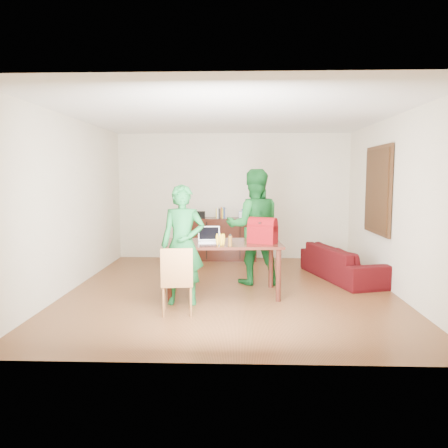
{
  "coord_description": "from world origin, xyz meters",
  "views": [
    {
      "loc": [
        0.13,
        -6.73,
        1.77
      ],
      "look_at": [
        -0.1,
        -0.08,
        1.05
      ],
      "focal_mm": 35.0,
      "sensor_mm": 36.0,
      "label": 1
    }
  ],
  "objects_px": {
    "person_near": "(183,245)",
    "person_far": "(254,227)",
    "red_bag": "(263,233)",
    "table": "(224,249)",
    "laptop": "(209,239)",
    "sofa": "(343,263)",
    "chair": "(177,294)",
    "bottle": "(230,240)"
  },
  "relations": [
    {
      "from": "table",
      "to": "red_bag",
      "type": "distance_m",
      "value": 0.63
    },
    {
      "from": "person_near",
      "to": "table",
      "type": "bearing_deg",
      "value": 42.7
    },
    {
      "from": "table",
      "to": "chair",
      "type": "distance_m",
      "value": 1.2
    },
    {
      "from": "person_near",
      "to": "person_far",
      "type": "distance_m",
      "value": 1.61
    },
    {
      "from": "person_far",
      "to": "person_near",
      "type": "bearing_deg",
      "value": 46.57
    },
    {
      "from": "person_near",
      "to": "sofa",
      "type": "relative_size",
      "value": 0.86
    },
    {
      "from": "person_near",
      "to": "red_bag",
      "type": "xyz_separation_m",
      "value": [
        1.13,
        0.45,
        0.11
      ]
    },
    {
      "from": "person_near",
      "to": "sofa",
      "type": "xyz_separation_m",
      "value": [
        2.6,
        1.6,
        -0.55
      ]
    },
    {
      "from": "chair",
      "to": "person_near",
      "type": "distance_m",
      "value": 0.74
    },
    {
      "from": "sofa",
      "to": "bottle",
      "type": "bearing_deg",
      "value": 110.86
    },
    {
      "from": "sofa",
      "to": "table",
      "type": "bearing_deg",
      "value": 102.41
    },
    {
      "from": "laptop",
      "to": "bottle",
      "type": "relative_size",
      "value": 2.1
    },
    {
      "from": "table",
      "to": "person_near",
      "type": "xyz_separation_m",
      "value": [
        -0.55,
        -0.5,
        0.14
      ]
    },
    {
      "from": "person_near",
      "to": "red_bag",
      "type": "height_order",
      "value": "person_near"
    },
    {
      "from": "person_near",
      "to": "bottle",
      "type": "relative_size",
      "value": 10.02
    },
    {
      "from": "table",
      "to": "bottle",
      "type": "distance_m",
      "value": 0.41
    },
    {
      "from": "table",
      "to": "person_far",
      "type": "relative_size",
      "value": 0.93
    },
    {
      "from": "person_far",
      "to": "red_bag",
      "type": "height_order",
      "value": "person_far"
    },
    {
      "from": "table",
      "to": "sofa",
      "type": "relative_size",
      "value": 0.91
    },
    {
      "from": "laptop",
      "to": "sofa",
      "type": "distance_m",
      "value": 2.59
    },
    {
      "from": "red_bag",
      "to": "sofa",
      "type": "xyz_separation_m",
      "value": [
        1.47,
        1.15,
        -0.66
      ]
    },
    {
      "from": "person_near",
      "to": "red_bag",
      "type": "distance_m",
      "value": 1.22
    },
    {
      "from": "chair",
      "to": "sofa",
      "type": "relative_size",
      "value": 0.46
    },
    {
      "from": "laptop",
      "to": "person_near",
      "type": "bearing_deg",
      "value": -131.16
    },
    {
      "from": "bottle",
      "to": "person_far",
      "type": "bearing_deg",
      "value": 71.18
    },
    {
      "from": "table",
      "to": "chair",
      "type": "xyz_separation_m",
      "value": [
        -0.57,
        -0.96,
        -0.44
      ]
    },
    {
      "from": "bottle",
      "to": "red_bag",
      "type": "relative_size",
      "value": 0.41
    },
    {
      "from": "bottle",
      "to": "red_bag",
      "type": "height_order",
      "value": "red_bag"
    },
    {
      "from": "chair",
      "to": "red_bag",
      "type": "xyz_separation_m",
      "value": [
        1.15,
        0.91,
        0.69
      ]
    },
    {
      "from": "table",
      "to": "laptop",
      "type": "bearing_deg",
      "value": -178.23
    },
    {
      "from": "laptop",
      "to": "bottle",
      "type": "xyz_separation_m",
      "value": [
        0.32,
        -0.33,
        0.04
      ]
    },
    {
      "from": "red_bag",
      "to": "sofa",
      "type": "height_order",
      "value": "red_bag"
    },
    {
      "from": "person_near",
      "to": "person_far",
      "type": "bearing_deg",
      "value": 50.88
    },
    {
      "from": "bottle",
      "to": "red_bag",
      "type": "xyz_separation_m",
      "value": [
        0.47,
        0.3,
        0.07
      ]
    },
    {
      "from": "table",
      "to": "laptop",
      "type": "distance_m",
      "value": 0.26
    },
    {
      "from": "laptop",
      "to": "sofa",
      "type": "xyz_separation_m",
      "value": [
        2.26,
        1.12,
        -0.56
      ]
    },
    {
      "from": "person_far",
      "to": "laptop",
      "type": "distance_m",
      "value": 1.03
    },
    {
      "from": "red_bag",
      "to": "sofa",
      "type": "relative_size",
      "value": 0.21
    },
    {
      "from": "red_bag",
      "to": "person_near",
      "type": "bearing_deg",
      "value": -134.63
    },
    {
      "from": "red_bag",
      "to": "bottle",
      "type": "bearing_deg",
      "value": -123.84
    },
    {
      "from": "person_far",
      "to": "sofa",
      "type": "xyz_separation_m",
      "value": [
        1.58,
        0.37,
        -0.67
      ]
    },
    {
      "from": "person_far",
      "to": "red_bag",
      "type": "relative_size",
      "value": 4.69
    }
  ]
}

